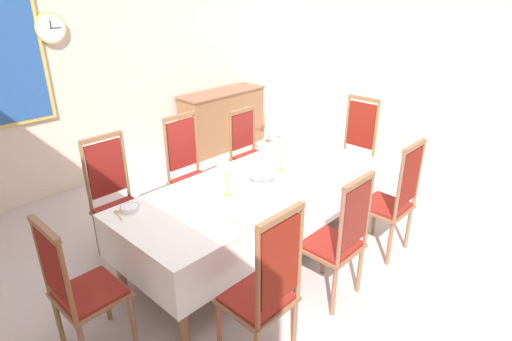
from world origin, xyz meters
TOP-DOWN VIEW (x-y plane):
  - ground at (0.00, 0.00)m, footprint 6.48×5.67m
  - back_wall at (0.00, 2.88)m, footprint 6.48×0.08m
  - right_wall at (3.28, 0.00)m, footprint 0.08×5.67m
  - dining_table at (0.00, 0.20)m, footprint 2.59×1.04m
  - tablecloth at (0.00, 0.20)m, footprint 2.61×1.06m
  - chair_south_a at (-0.89, -0.74)m, footprint 0.44×0.42m
  - chair_north_a at (-0.89, 1.13)m, footprint 0.44×0.42m
  - chair_south_b at (-0.03, -0.73)m, footprint 0.44×0.42m
  - chair_north_b at (-0.03, 1.13)m, footprint 0.44×0.42m
  - chair_south_c at (0.87, -0.73)m, footprint 0.44×0.42m
  - chair_north_c at (0.87, 1.12)m, footprint 0.44×0.42m
  - chair_head_west at (-1.70, 0.20)m, footprint 0.42×0.44m
  - chair_head_east at (1.71, 0.20)m, footprint 0.42×0.44m
  - soup_tureen at (0.08, 0.20)m, footprint 0.29×0.29m
  - candlestick_west at (-0.36, 0.20)m, footprint 0.07×0.07m
  - candlestick_east at (0.36, 0.20)m, footprint 0.07×0.07m
  - bowl_near_left at (-1.06, 0.58)m, footprint 0.16×0.16m
  - bowl_near_right at (-0.49, -0.18)m, footprint 0.19×0.19m
  - bowl_far_left at (0.65, -0.17)m, footprint 0.20×0.20m
  - spoon_primary at (-1.16, 0.61)m, footprint 0.06×0.18m
  - spoon_secondary at (-0.62, -0.16)m, footprint 0.06×0.17m
  - sideboard at (1.74, 2.56)m, footprint 1.44×0.48m
  - mounted_clock at (-0.55, 2.80)m, footprint 0.34×0.06m

SIDE VIEW (x-z plane):
  - ground at x=0.00m, z-range -0.04..0.00m
  - sideboard at x=1.74m, z-range 0.00..0.91m
  - chair_north_c at x=0.87m, z-range 0.02..1.07m
  - chair_head_west at x=-1.70m, z-range 0.01..1.10m
  - chair_south_b at x=-0.03m, z-range 0.01..1.13m
  - chair_south_c at x=0.87m, z-range 0.00..1.15m
  - chair_north_a at x=-0.89m, z-range 0.00..1.17m
  - chair_north_b at x=-0.03m, z-range 0.00..1.17m
  - chair_south_a at x=-0.89m, z-range -0.01..1.19m
  - chair_head_east at x=1.71m, z-range -0.01..1.20m
  - tablecloth at x=0.00m, z-range 0.43..0.83m
  - dining_table at x=0.00m, z-range 0.30..1.03m
  - spoon_primary at x=-1.16m, z-range 0.73..0.74m
  - spoon_secondary at x=-0.62m, z-range 0.73..0.74m
  - bowl_near_left at x=-1.06m, z-range 0.74..0.77m
  - bowl_far_left at x=0.65m, z-range 0.74..0.78m
  - bowl_near_right at x=-0.49m, z-range 0.74..0.78m
  - soup_tureen at x=0.08m, z-range 0.73..0.96m
  - candlestick_west at x=-0.36m, z-range 0.70..1.03m
  - candlestick_east at x=0.36m, z-range 0.70..1.04m
  - back_wall at x=0.00m, z-range 0.00..3.60m
  - right_wall at x=3.28m, z-range 0.00..3.60m
  - mounted_clock at x=-0.55m, z-range 1.79..2.13m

